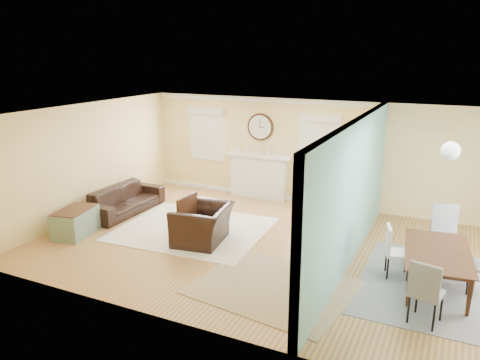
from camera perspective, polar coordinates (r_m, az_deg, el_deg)
name	(u,v)px	position (r m, az deg, el deg)	size (l,w,h in m)	color
floor	(270,247)	(9.26, 3.71, -8.20)	(9.00, 9.00, 0.00)	olive
wall_back	(317,153)	(11.58, 9.38, 3.23)	(9.00, 0.02, 2.60)	#EDC373
wall_front	(187,239)	(6.28, -6.45, -7.21)	(9.00, 0.02, 2.60)	#EDC373
wall_left	(88,160)	(11.23, -18.01, 2.29)	(0.02, 6.00, 2.60)	#EDC373
ceiling	(273,115)	(8.56, 4.01, 7.96)	(9.00, 6.00, 0.02)	white
partition	(355,187)	(8.66, 13.89, -0.78)	(0.17, 6.00, 2.60)	#EDC373
fireplace	(258,175)	(12.13, 2.27, 0.56)	(1.70, 0.30, 1.17)	white
wall_clock	(260,127)	(11.94, 2.50, 6.48)	(0.70, 0.07, 0.70)	#432513
window_left	(207,130)	(12.64, -4.05, 6.07)	(1.05, 0.13, 1.42)	white
window_right	(319,139)	(11.46, 9.63, 4.92)	(1.05, 0.13, 1.42)	white
pendant	(451,151)	(8.04, 24.28, 3.26)	(0.30, 0.30, 0.55)	gold
rug_cream	(193,229)	(10.17, -5.74, -5.98)	(3.06, 2.65, 0.02)	beige
rug_jute	(273,287)	(7.81, 4.08, -12.91)	(2.43, 1.99, 0.01)	tan
rug_grey	(436,286)	(8.44, 22.79, -11.87)	(2.38, 2.97, 0.01)	gray
sofa	(125,200)	(11.42, -13.87, -2.33)	(2.13, 0.83, 0.62)	black
eames_chair	(203,224)	(9.38, -4.57, -5.42)	(1.16, 1.01, 0.75)	black
green_chair	(323,204)	(10.91, 10.12, -2.89)	(0.69, 0.71, 0.64)	#10764C
trunk	(75,222)	(10.33, -19.42, -4.85)	(0.78, 1.07, 0.56)	slate
credenza	(345,217)	(9.93, 12.63, -4.41)	(0.48, 1.42, 0.80)	#8B6041
tv	(346,185)	(9.73, 12.76, -0.61)	(0.98, 0.13, 0.56)	black
garden_stool	(328,244)	(8.92, 10.71, -7.67)	(0.34, 0.34, 0.50)	white
potted_plant	(329,221)	(8.75, 10.86, -4.97)	(0.36, 0.31, 0.40)	#337F33
dining_table	(438,269)	(8.31, 23.02, -9.98)	(1.79, 1.00, 0.63)	#432513
dining_chair_n	(447,230)	(9.23, 23.88, -5.54)	(0.57, 0.57, 1.04)	gray
dining_chair_s	(428,286)	(7.13, 21.89, -11.91)	(0.51, 0.51, 0.96)	gray
dining_chair_w	(398,248)	(8.35, 18.74, -7.85)	(0.48, 0.48, 0.89)	white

